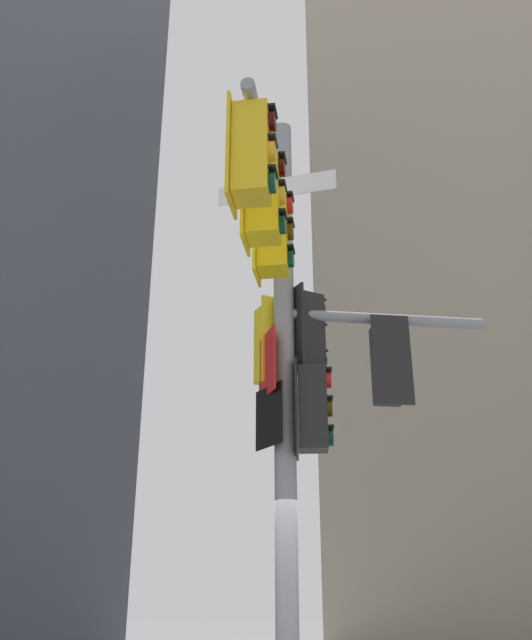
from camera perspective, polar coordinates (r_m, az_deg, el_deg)
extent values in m
cylinder|color=gray|center=(8.33, 1.55, -5.66)|extent=(0.25, 0.25, 7.63)
cylinder|color=gray|center=(8.02, 0.17, 12.38)|extent=(0.98, 2.71, 0.14)
cylinder|color=gray|center=(8.93, 9.74, 0.07)|extent=(2.25, 1.54, 0.14)
cube|color=yellow|center=(8.07, -0.74, 7.08)|extent=(0.17, 0.47, 1.14)
cube|color=yellow|center=(8.05, 0.60, 7.18)|extent=(0.43, 0.43, 1.00)
cylinder|color=red|center=(8.21, 2.00, 9.40)|extent=(0.12, 0.21, 0.20)
cube|color=black|center=(8.27, 2.03, 10.11)|extent=(0.14, 0.23, 0.02)
cylinder|color=#3C2C06|center=(8.03, 2.03, 7.28)|extent=(0.12, 0.21, 0.20)
cube|color=black|center=(8.09, 2.06, 8.02)|extent=(0.14, 0.23, 0.02)
cylinder|color=#06311C|center=(7.86, 2.06, 5.06)|extent=(0.12, 0.21, 0.20)
cube|color=black|center=(7.92, 2.10, 5.83)|extent=(0.14, 0.23, 0.02)
cube|color=yellow|center=(7.42, -1.68, 9.98)|extent=(0.17, 0.47, 1.14)
cube|color=yellow|center=(7.40, -0.21, 10.09)|extent=(0.43, 0.43, 1.00)
cylinder|color=#360605|center=(7.57, 1.33, 12.44)|extent=(0.12, 0.21, 0.20)
cube|color=black|center=(7.64, 1.37, 13.19)|extent=(0.14, 0.23, 0.02)
cylinder|color=yellow|center=(7.37, 1.36, 10.21)|extent=(0.12, 0.21, 0.20)
cube|color=black|center=(7.44, 1.39, 10.99)|extent=(0.14, 0.23, 0.02)
cylinder|color=#06311C|center=(7.19, 1.38, 7.86)|extent=(0.12, 0.21, 0.20)
cube|color=black|center=(7.25, 1.42, 8.68)|extent=(0.14, 0.23, 0.02)
cube|color=gold|center=(6.80, -2.81, 13.41)|extent=(0.17, 0.47, 1.14)
cube|color=gold|center=(6.77, -1.19, 13.56)|extent=(0.43, 0.43, 1.00)
cylinder|color=#360605|center=(6.96, 0.53, 16.04)|extent=(0.12, 0.21, 0.20)
cube|color=black|center=(7.03, 0.57, 16.81)|extent=(0.14, 0.23, 0.02)
cylinder|color=yellow|center=(6.74, 0.54, 13.71)|extent=(0.12, 0.21, 0.20)
cube|color=black|center=(6.81, 0.58, 14.52)|extent=(0.14, 0.23, 0.02)
cylinder|color=#06311C|center=(6.54, 0.55, 11.23)|extent=(0.12, 0.21, 0.20)
cube|color=black|center=(6.61, 0.60, 12.10)|extent=(0.14, 0.23, 0.02)
cube|color=black|center=(8.55, 10.36, -3.17)|extent=(0.42, 0.29, 1.14)
cube|color=black|center=(8.72, 10.00, -3.58)|extent=(0.47, 0.47, 1.00)
cylinder|color=#360605|center=(9.02, 9.49, -1.88)|extent=(0.20, 0.16, 0.20)
cube|color=black|center=(9.07, 9.43, -1.19)|extent=(0.22, 0.18, 0.02)
cylinder|color=yellow|center=(8.90, 9.63, -3.99)|extent=(0.20, 0.16, 0.20)
cube|color=black|center=(8.95, 9.57, -3.28)|extent=(0.22, 0.18, 0.02)
cylinder|color=#06311C|center=(8.80, 9.78, -6.15)|extent=(0.20, 0.16, 0.20)
cube|color=black|center=(8.84, 9.72, -5.42)|extent=(0.22, 0.18, 0.02)
cube|color=black|center=(8.25, 2.53, -7.33)|extent=(0.21, 0.45, 1.14)
cube|color=black|center=(8.25, 3.86, -7.30)|extent=(0.45, 0.45, 1.00)
cylinder|color=red|center=(8.36, 5.18, -4.95)|extent=(0.13, 0.21, 0.20)
cube|color=black|center=(8.39, 5.19, -4.17)|extent=(0.15, 0.23, 0.02)
cylinder|color=#3C2C06|center=(8.26, 5.26, -7.27)|extent=(0.13, 0.21, 0.20)
cube|color=black|center=(8.29, 5.27, -6.47)|extent=(0.15, 0.23, 0.02)
cylinder|color=#06311C|center=(8.17, 5.35, -9.64)|extent=(0.13, 0.21, 0.20)
cube|color=black|center=(8.20, 5.36, -8.82)|extent=(0.15, 0.23, 0.02)
cube|color=black|center=(8.64, 2.30, -0.87)|extent=(0.40, 0.31, 1.14)
cube|color=black|center=(8.73, 3.38, -1.08)|extent=(0.48, 0.48, 1.00)
cylinder|color=#360605|center=(8.96, 4.43, 0.79)|extent=(0.20, 0.17, 0.20)
cube|color=black|center=(9.01, 4.44, 1.49)|extent=(0.22, 0.19, 0.02)
cylinder|color=yellow|center=(8.83, 4.49, -1.30)|extent=(0.20, 0.17, 0.20)
cube|color=black|center=(8.88, 4.50, -0.58)|extent=(0.22, 0.19, 0.02)
cylinder|color=#06311C|center=(8.71, 4.56, -3.44)|extent=(0.20, 0.17, 0.20)
cube|color=black|center=(8.75, 4.57, -2.71)|extent=(0.22, 0.19, 0.02)
cube|color=yellow|center=(8.65, 1.06, -1.68)|extent=(0.31, 0.40, 1.14)
cube|color=yellow|center=(8.81, 0.47, -2.07)|extent=(0.48, 0.48, 1.00)
cylinder|color=#360605|center=(9.10, -0.13, -0.39)|extent=(0.17, 0.20, 0.20)
cube|color=black|center=(9.15, -0.15, 0.29)|extent=(0.19, 0.22, 0.02)
cylinder|color=yellow|center=(8.97, -0.13, -2.46)|extent=(0.17, 0.20, 0.20)
cube|color=black|center=(9.02, -0.15, -1.76)|extent=(0.19, 0.22, 0.02)
cylinder|color=#06311C|center=(8.86, -0.13, -4.59)|extent=(0.17, 0.20, 0.20)
cube|color=black|center=(8.90, -0.15, -3.87)|extent=(0.19, 0.22, 0.02)
cube|color=white|center=(9.12, 0.84, 10.81)|extent=(1.55, 0.30, 0.28)
cube|color=#19479E|center=(9.12, 0.84, 10.81)|extent=(1.51, 0.29, 0.24)
cube|color=red|center=(8.35, 0.10, -3.62)|extent=(0.45, 0.48, 0.80)
cube|color=white|center=(8.35, 0.10, -3.62)|extent=(0.42, 0.45, 0.76)
cube|color=black|center=(8.12, 0.24, -7.92)|extent=(0.51, 0.35, 0.72)
cube|color=white|center=(8.12, 0.24, -7.92)|extent=(0.47, 0.32, 0.68)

